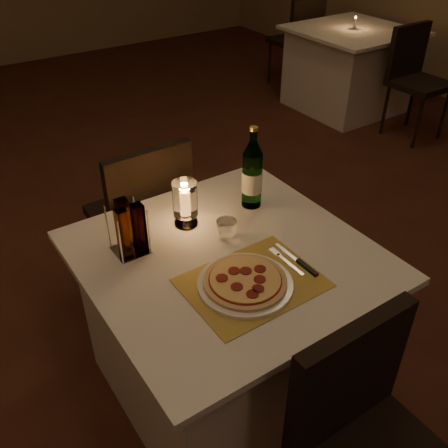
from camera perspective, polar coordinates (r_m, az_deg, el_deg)
floor at (r=2.47m, az=-6.94°, el=-14.93°), size 8.00×10.00×0.02m
main_table at (r=2.06m, az=0.32°, el=-11.41°), size 1.00×1.00×0.74m
chair_near at (r=1.61m, az=15.96°, el=-22.02°), size 0.42×0.42×0.90m
chair_far at (r=2.44m, az=-9.16°, el=1.75°), size 0.42×0.42×0.90m
placemat at (r=1.69m, az=3.24°, el=-6.72°), size 0.45×0.34×0.00m
plate at (r=1.67m, az=2.42°, el=-6.88°), size 0.32×0.32×0.01m
pizza at (r=1.66m, az=2.44°, el=-6.46°), size 0.28×0.28×0.02m
fork at (r=1.79m, az=6.85°, el=-4.04°), size 0.02×0.18×0.00m
knife at (r=1.77m, az=8.98°, el=-4.56°), size 0.02×0.22×0.01m
tumbler at (r=1.87m, az=0.31°, el=-0.62°), size 0.08×0.08×0.08m
water_bottle at (r=2.02m, az=3.24°, el=5.61°), size 0.08×0.08×0.35m
hurricane_candle at (r=1.91m, az=-4.48°, el=2.71°), size 0.10×0.10×0.19m
cruet_caddy at (r=1.79m, az=-10.77°, el=-0.74°), size 0.12×0.12×0.21m
neighbor_table_right at (r=5.06m, az=14.02°, el=16.80°), size 1.00×1.00×0.74m
neighbor_chair_ra at (r=4.58m, az=20.91°, el=16.05°), size 0.42×0.42×0.90m
neighbor_chair_rb at (r=5.50m, az=8.66°, el=20.71°), size 0.42×0.42×0.90m
neighbor_candle_right at (r=4.96m, az=14.73°, el=21.33°), size 0.03×0.03×0.11m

